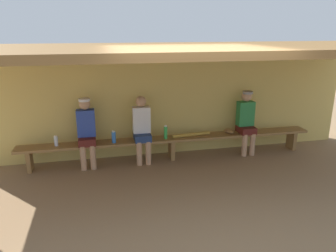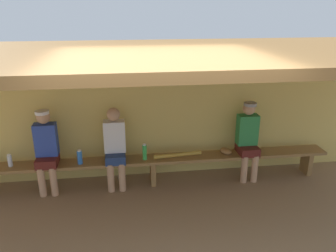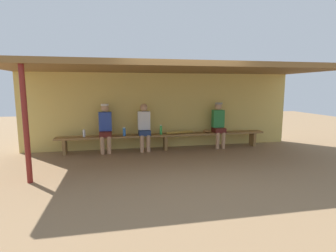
% 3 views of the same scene
% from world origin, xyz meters
% --- Properties ---
extents(ground_plane, '(24.00, 24.00, 0.00)m').
position_xyz_m(ground_plane, '(0.00, 0.00, 0.00)').
color(ground_plane, '#8C6D4C').
extents(back_wall, '(8.00, 0.20, 2.20)m').
position_xyz_m(back_wall, '(0.00, 2.00, 1.10)').
color(back_wall, '#D8BC60').
rests_on(back_wall, ground).
extents(dugout_roof, '(8.00, 2.80, 0.12)m').
position_xyz_m(dugout_roof, '(0.00, 0.70, 2.26)').
color(dugout_roof, brown).
rests_on(dugout_roof, back_wall).
extents(support_post, '(0.10, 0.10, 2.20)m').
position_xyz_m(support_post, '(-3.00, -0.55, 1.10)').
color(support_post, maroon).
rests_on(support_post, ground).
extents(bench, '(6.00, 0.36, 0.46)m').
position_xyz_m(bench, '(0.00, 1.55, 0.39)').
color(bench, olive).
rests_on(bench, ground).
extents(player_in_red, '(0.34, 0.42, 1.34)m').
position_xyz_m(player_in_red, '(-1.67, 1.55, 0.75)').
color(player_in_red, '#591E19').
rests_on(player_in_red, ground).
extents(player_in_white, '(0.34, 0.42, 1.34)m').
position_xyz_m(player_in_white, '(-0.60, 1.55, 0.73)').
color(player_in_white, navy).
rests_on(player_in_white, ground).
extents(player_near_post, '(0.34, 0.42, 1.34)m').
position_xyz_m(player_near_post, '(1.62, 1.55, 0.75)').
color(player_near_post, '#591E19').
rests_on(player_near_post, ground).
extents(water_bottle_clear, '(0.07, 0.07, 0.27)m').
position_xyz_m(water_bottle_clear, '(-0.13, 1.52, 0.59)').
color(water_bottle_clear, green).
rests_on(water_bottle_clear, bench).
extents(water_bottle_blue, '(0.07, 0.07, 0.21)m').
position_xyz_m(water_bottle_blue, '(-2.24, 1.55, 0.56)').
color(water_bottle_blue, silver).
rests_on(water_bottle_blue, bench).
extents(water_bottle_orange, '(0.08, 0.08, 0.24)m').
position_xyz_m(water_bottle_orange, '(-1.17, 1.50, 0.57)').
color(water_bottle_orange, blue).
rests_on(water_bottle_orange, bench).
extents(baseball_glove_worn, '(0.24, 0.29, 0.09)m').
position_xyz_m(baseball_glove_worn, '(1.26, 1.57, 0.51)').
color(baseball_glove_worn, olive).
rests_on(baseball_glove_worn, bench).
extents(baseball_bat, '(0.82, 0.16, 0.07)m').
position_xyz_m(baseball_bat, '(0.42, 1.55, 0.49)').
color(baseball_bat, '#B28C33').
rests_on(baseball_bat, bench).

